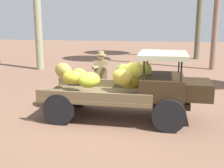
# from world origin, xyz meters

# --- Properties ---
(ground_plane) EXTENTS (60.00, 60.00, 0.00)m
(ground_plane) POSITION_xyz_m (0.00, 0.00, 0.00)
(ground_plane) COLOR brown
(truck) EXTENTS (4.52, 1.81, 1.85)m
(truck) POSITION_xyz_m (0.79, -0.05, 0.92)
(truck) COLOR #312213
(truck) RESTS_ON ground
(farmer) EXTENTS (0.53, 0.47, 1.72)m
(farmer) POSITION_xyz_m (-0.34, 1.26, 0.98)
(farmer) COLOR #85654B
(farmer) RESTS_ON ground
(wooden_crate) EXTENTS (0.57, 0.55, 0.51)m
(wooden_crate) POSITION_xyz_m (-1.96, 0.77, 0.26)
(wooden_crate) COLOR olive
(wooden_crate) RESTS_ON ground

